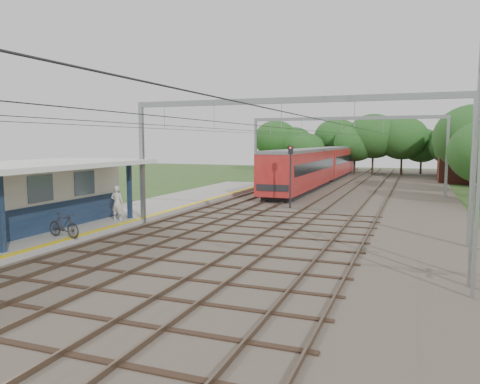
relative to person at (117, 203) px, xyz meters
The scene contains 11 objects.
ballast_bed 18.92m from the person, 57.66° to the left, with size 18.00×90.00×0.10m, color #473D33.
platform 1.83m from the person, behind, with size 5.00×52.00×0.35m, color gray.
yellow_stripe 1.31m from the person, ahead, with size 0.45×52.00×0.01m, color yellow.
rail_tracks 17.70m from the person, 64.53° to the left, with size 11.80×88.00×0.15m.
catenary_system 15.28m from the person, 49.82° to the left, with size 17.22×88.00×7.00m.
tree_band 44.35m from the person, 77.00° to the left, with size 31.72×30.88×8.82m.
house_far 43.95m from the person, 59.79° to the left, with size 8.00×6.12×8.66m.
person is the anchor object (origin of this frame).
bicycle 4.90m from the person, 84.17° to the right, with size 0.55×1.94×1.17m, color black.
train 31.10m from the person, 79.63° to the left, with size 3.02×37.63×3.96m.
signal_post 12.55m from the person, 53.28° to the left, with size 0.35×0.31×4.48m.
Camera 1 is at (9.68, -7.94, 4.84)m, focal length 35.00 mm.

